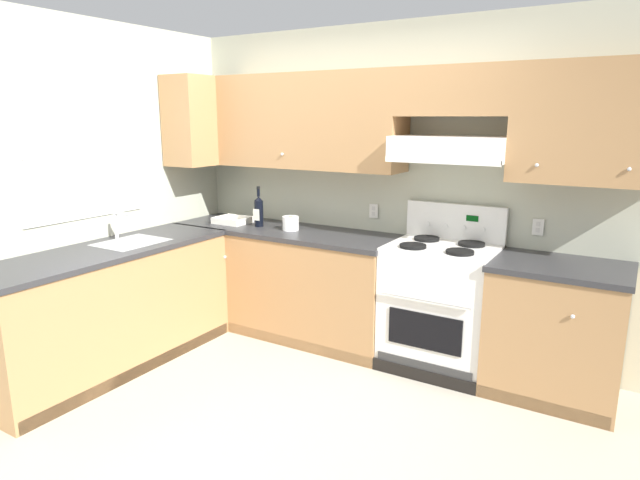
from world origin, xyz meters
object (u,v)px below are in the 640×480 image
object	(u,v)px
bowl	(233,221)
paper_towel_roll	(291,223)
stove	(439,306)
wine_bottle	(259,211)

from	to	relation	value
bowl	paper_towel_roll	world-z (taller)	paper_towel_roll
stove	wine_bottle	bearing A→B (deg)	-178.84
stove	paper_towel_roll	world-z (taller)	stove
stove	wine_bottle	size ratio (longest dim) A/B	3.45
wine_bottle	bowl	xyz separation A→B (m)	(-0.29, -0.00, -0.12)
wine_bottle	stove	bearing A→B (deg)	1.16
stove	paper_towel_roll	size ratio (longest dim) A/B	8.87
wine_bottle	paper_towel_roll	world-z (taller)	wine_bottle
stove	bowl	distance (m)	1.97
wine_bottle	paper_towel_roll	bearing A→B (deg)	1.20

